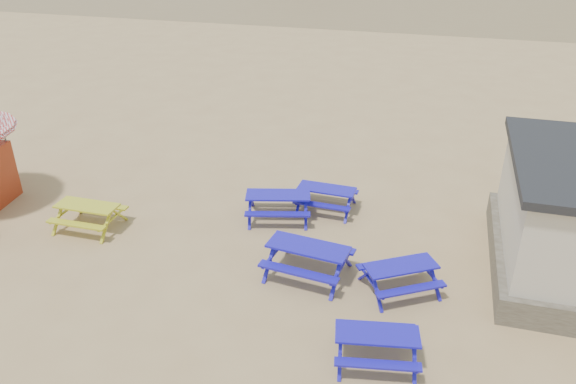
% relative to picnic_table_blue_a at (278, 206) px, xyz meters
% --- Properties ---
extents(ground, '(400.00, 400.00, 0.00)m').
position_rel_picnic_table_blue_a_xyz_m(ground, '(-0.69, -1.66, -0.40)').
color(ground, tan).
rests_on(ground, ground).
extents(picnic_table_blue_a, '(2.24, 1.97, 0.80)m').
position_rel_picnic_table_blue_a_xyz_m(picnic_table_blue_a, '(0.00, 0.00, 0.00)').
color(picnic_table_blue_a, '#1107AC').
rests_on(picnic_table_blue_a, ground).
extents(picnic_table_blue_c, '(1.82, 1.50, 0.74)m').
position_rel_picnic_table_blue_a_xyz_m(picnic_table_blue_c, '(1.29, 0.90, -0.03)').
color(picnic_table_blue_c, '#1107AC').
rests_on(picnic_table_blue_c, ground).
extents(picnic_table_blue_d, '(2.25, 1.90, 0.86)m').
position_rel_picnic_table_blue_a_xyz_m(picnic_table_blue_d, '(1.56, -2.61, 0.03)').
color(picnic_table_blue_d, '#1107AC').
rests_on(picnic_table_blue_d, ground).
extents(picnic_table_blue_e, '(1.93, 1.66, 0.72)m').
position_rel_picnic_table_blue_a_xyz_m(picnic_table_blue_e, '(3.65, -5.19, -0.04)').
color(picnic_table_blue_e, '#1107AC').
rests_on(picnic_table_blue_e, ground).
extents(picnic_table_blue_f, '(2.24, 2.13, 0.74)m').
position_rel_picnic_table_blue_a_xyz_m(picnic_table_blue_f, '(3.88, -2.64, -0.03)').
color(picnic_table_blue_f, '#1107AC').
rests_on(picnic_table_blue_f, ground).
extents(picnic_table_yellow, '(1.81, 1.46, 0.76)m').
position_rel_picnic_table_blue_a_xyz_m(picnic_table_yellow, '(-5.16, -2.05, -0.02)').
color(picnic_table_yellow, '#ABB80E').
rests_on(picnic_table_yellow, ground).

